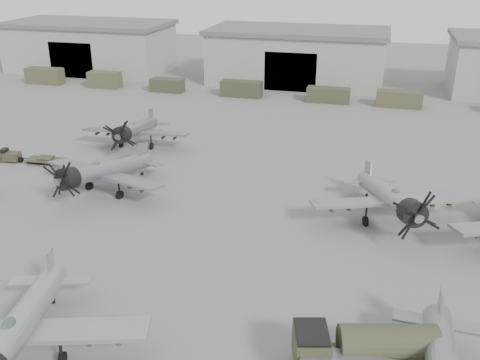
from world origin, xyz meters
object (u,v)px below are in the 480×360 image
at_px(aircraft_mid_2, 392,199).
at_px(ground_crew, 0,155).
at_px(aircraft_mid_1, 101,171).
at_px(fuel_tanker, 366,348).
at_px(tug_trailer, 24,158).
at_px(aircraft_far_0, 135,130).
at_px(aircraft_near_1, 16,331).

xyz_separation_m(aircraft_mid_2, ground_crew, (-39.05, 3.84, -1.42)).
height_order(aircraft_mid_1, fuel_tanker, aircraft_mid_1).
bearing_deg(aircraft_mid_2, fuel_tanker, -115.01).
xyz_separation_m(aircraft_mid_1, tug_trailer, (-11.76, 5.11, -1.73)).
height_order(aircraft_far_0, ground_crew, aircraft_far_0).
distance_m(aircraft_near_1, aircraft_mid_2, 28.36).
relative_size(aircraft_far_0, fuel_tanker, 1.50).
height_order(aircraft_near_1, aircraft_far_0, aircraft_near_1).
distance_m(fuel_tanker, ground_crew, 43.38).
relative_size(aircraft_mid_2, ground_crew, 7.08).
distance_m(aircraft_mid_1, tug_trailer, 12.94).
relative_size(aircraft_mid_2, tug_trailer, 1.77).
bearing_deg(aircraft_far_0, aircraft_near_1, -79.22).
bearing_deg(aircraft_mid_2, tug_trailer, 151.82).
height_order(aircraft_mid_2, tug_trailer, aircraft_mid_2).
xyz_separation_m(aircraft_mid_1, aircraft_mid_2, (24.98, 0.57, 0.05)).
xyz_separation_m(aircraft_mid_2, aircraft_far_0, (-27.38, 11.46, -0.15)).
height_order(aircraft_mid_1, tug_trailer, aircraft_mid_1).
xyz_separation_m(fuel_tanker, ground_crew, (-37.88, 21.12, -0.79)).
height_order(aircraft_near_1, tug_trailer, aircraft_near_1).
relative_size(aircraft_near_1, aircraft_mid_2, 1.07).
height_order(aircraft_mid_1, aircraft_far_0, aircraft_mid_1).
bearing_deg(tug_trailer, aircraft_mid_1, -27.59).
xyz_separation_m(aircraft_near_1, aircraft_mid_2, (18.48, 21.51, -0.14)).
bearing_deg(tug_trailer, aircraft_mid_2, -11.15).
bearing_deg(aircraft_mid_2, aircraft_mid_1, 160.17).
xyz_separation_m(aircraft_near_1, fuel_tanker, (17.31, 4.22, -0.77)).
bearing_deg(ground_crew, aircraft_near_1, -156.97).
height_order(aircraft_far_0, fuel_tanker, aircraft_far_0).
height_order(tug_trailer, ground_crew, ground_crew).
xyz_separation_m(aircraft_mid_2, tug_trailer, (-36.74, 4.53, -1.78)).
height_order(aircraft_mid_2, aircraft_far_0, aircraft_mid_2).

